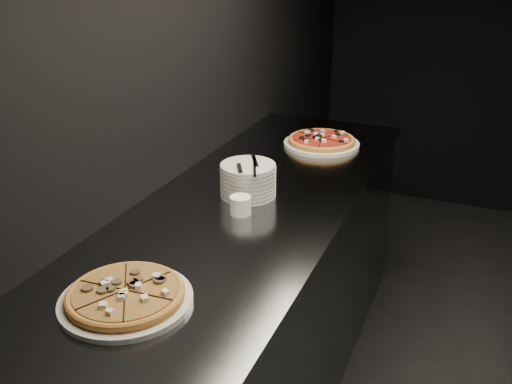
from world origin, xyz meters
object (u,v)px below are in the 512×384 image
at_px(pizza_mushroom, 126,296).
at_px(ramekin, 240,205).
at_px(plate_stack, 248,180).
at_px(cutlery, 248,165).
at_px(counter, 243,313).
at_px(pizza_tomato, 322,141).

bearing_deg(pizza_mushroom, ramekin, 84.94).
height_order(plate_stack, ramekin, plate_stack).
bearing_deg(cutlery, plate_stack, 88.32).
bearing_deg(cutlery, counter, -110.57).
height_order(pizza_tomato, cutlery, cutlery).
relative_size(counter, cutlery, 11.20).
distance_m(pizza_mushroom, cutlery, 0.77).
distance_m(cutlery, ramekin, 0.18).
bearing_deg(pizza_tomato, cutlery, -96.73).
height_order(pizza_mushroom, plate_stack, plate_stack).
xyz_separation_m(pizza_tomato, ramekin, (-0.05, -0.83, 0.01)).
relative_size(pizza_mushroom, cutlery, 1.63).
xyz_separation_m(pizza_mushroom, plate_stack, (0.01, 0.78, 0.04)).
distance_m(counter, pizza_tomato, 0.92).
relative_size(counter, pizza_tomato, 6.05).
xyz_separation_m(cutlery, ramekin, (0.03, -0.15, -0.09)).
height_order(pizza_mushroom, ramekin, ramekin).
bearing_deg(pizza_mushroom, plate_stack, 89.00).
bearing_deg(pizza_mushroom, cutlery, 88.36).
relative_size(counter, plate_stack, 11.72).
xyz_separation_m(counter, pizza_mushroom, (-0.04, -0.67, 0.48)).
xyz_separation_m(counter, cutlery, (-0.02, 0.10, 0.59)).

